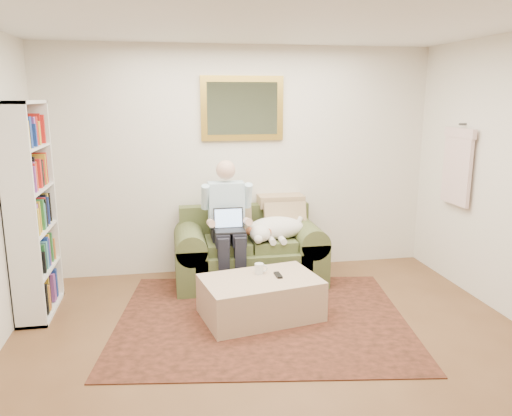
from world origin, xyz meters
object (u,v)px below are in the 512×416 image
object	(u,v)px
sleeping_dog	(276,228)
coffee_mug	(259,269)
bookshelf	(31,211)
sofa	(249,257)
seated_man	(228,226)
laptop	(229,225)
ottoman	(260,298)

from	to	relation	value
sleeping_dog	coffee_mug	distance (m)	0.84
coffee_mug	bookshelf	xyz separation A→B (m)	(-2.08, 0.38, 0.57)
sofa	seated_man	distance (m)	0.49
seated_man	coffee_mug	size ratio (longest dim) A/B	13.69
laptop	bookshelf	size ratio (longest dim) A/B	0.16
sofa	sleeping_dog	size ratio (longest dim) A/B	2.43
bookshelf	coffee_mug	bearing A→B (deg)	-10.35
sofa	seated_man	bearing A→B (deg)	-148.55
seated_man	laptop	distance (m)	0.07
sofa	ottoman	size ratio (longest dim) A/B	1.54
seated_man	laptop	world-z (taller)	seated_man
sofa	bookshelf	bearing A→B (deg)	-167.90
ottoman	bookshelf	bearing A→B (deg)	166.19
sofa	seated_man	xyz separation A→B (m)	(-0.24, -0.15, 0.40)
laptop	coffee_mug	distance (m)	0.71
laptop	sleeping_dog	xyz separation A→B (m)	(0.54, 0.13, -0.10)
sleeping_dog	sofa	bearing A→B (deg)	164.26
laptop	bookshelf	bearing A→B (deg)	-172.66
coffee_mug	laptop	bearing A→B (deg)	108.25
sofa	bookshelf	world-z (taller)	bookshelf
laptop	sofa	bearing A→B (deg)	41.02
ottoman	bookshelf	size ratio (longest dim) A/B	0.53
sofa	laptop	distance (m)	0.54
ottoman	seated_man	bearing A→B (deg)	103.40
ottoman	sleeping_dog	bearing A→B (deg)	68.73
sofa	coffee_mug	bearing A→B (deg)	-92.70
sleeping_dog	coffee_mug	xyz separation A→B (m)	(-0.33, -0.75, -0.19)
seated_man	sleeping_dog	size ratio (longest dim) A/B	2.04
seated_man	ottoman	world-z (taller)	seated_man
sleeping_dog	ottoman	bearing A→B (deg)	-111.27
coffee_mug	bookshelf	distance (m)	2.19
sofa	coffee_mug	world-z (taller)	sofa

